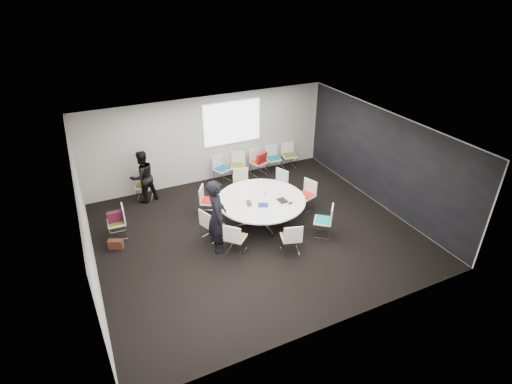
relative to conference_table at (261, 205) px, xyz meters
name	(u,v)px	position (x,y,z in m)	size (l,w,h in m)	color
room_shell	(259,186)	(-0.27, -0.42, 0.84)	(8.08, 7.08, 2.88)	black
conference_table	(261,205)	(0.00, 0.00, 0.00)	(2.40, 2.40, 0.73)	silver
projection_screen	(232,123)	(0.44, 3.04, 1.29)	(1.90, 0.03, 1.35)	white
chair_ring_a	(305,200)	(1.47, 0.08, -0.28)	(0.57, 0.58, 0.88)	silver
chair_ring_b	(278,189)	(1.06, 1.02, -0.28)	(0.59, 0.60, 0.88)	silver
chair_ring_c	(241,189)	(0.07, 1.54, -0.28)	(0.58, 0.57, 0.88)	silver
chair_ring_d	(209,206)	(-1.17, 0.97, -0.28)	(0.62, 0.62, 0.88)	silver
chair_ring_e	(212,229)	(-1.48, -0.15, -0.28)	(0.58, 0.59, 0.88)	silver
chair_ring_f	(236,243)	(-1.16, -0.96, -0.28)	(0.64, 0.64, 0.88)	silver
chair_ring_g	(291,243)	(0.06, -1.54, -0.28)	(0.57, 0.56, 0.88)	silver
chair_ring_h	(323,226)	(1.20, -1.24, -0.28)	(0.64, 0.64, 0.88)	silver
chair_back_a	(222,174)	(-0.10, 2.74, -0.28)	(0.59, 0.58, 0.88)	silver
chair_back_b	(238,170)	(0.49, 2.74, -0.28)	(0.60, 0.60, 0.88)	silver
chair_back_c	(258,167)	(1.21, 2.71, -0.28)	(0.57, 0.56, 0.88)	silver
chair_back_d	(273,163)	(1.80, 2.75, -0.28)	(0.49, 0.48, 0.88)	silver
chair_back_e	(289,160)	(2.42, 2.75, -0.28)	(0.52, 0.51, 0.88)	silver
chair_spare_left	(118,228)	(-3.67, 0.97, -0.28)	(0.47, 0.48, 0.88)	silver
chair_person_back	(144,190)	(-2.64, 2.71, -0.28)	(0.57, 0.57, 0.88)	silver
person_main	(217,216)	(-1.48, -0.61, 0.39)	(0.69, 0.46, 1.90)	black
person_back	(143,177)	(-2.64, 2.54, 0.25)	(0.78, 0.61, 1.61)	black
laptop	(251,203)	(-0.35, -0.08, 0.18)	(0.31, 0.20, 0.02)	#333338
laptop_lid	(237,198)	(-0.64, 0.13, 0.30)	(0.30, 0.02, 0.22)	silver
notebook_black	(282,200)	(0.48, -0.32, 0.18)	(0.22, 0.30, 0.02)	black
tablet_folio	(263,205)	(-0.09, -0.32, 0.18)	(0.26, 0.20, 0.03)	navy
papers_right	(278,191)	(0.62, 0.20, 0.17)	(0.30, 0.21, 0.00)	silver
papers_front	(286,193)	(0.76, 0.01, 0.17)	(0.30, 0.21, 0.00)	white
cup	(265,194)	(0.19, 0.16, 0.22)	(0.08, 0.08, 0.09)	white
phone	(290,203)	(0.61, -0.53, 0.18)	(0.14, 0.07, 0.01)	black
maroon_bag	(115,217)	(-3.68, 0.97, 0.06)	(0.40, 0.14, 0.28)	#4A1327
brown_bag	(116,244)	(-3.82, 0.48, -0.44)	(0.36, 0.16, 0.24)	#442215
red_jacket	(261,158)	(1.22, 2.48, 0.14)	(0.44, 0.10, 0.35)	#A71714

